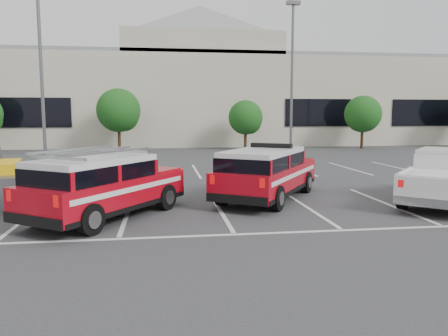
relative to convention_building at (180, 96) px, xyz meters
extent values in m
plane|color=#343437|center=(-0.18, -31.86, -4.72)|extent=(120.00, 120.00, 0.00)
cube|color=silver|center=(-0.18, -27.36, -4.71)|extent=(23.00, 15.00, 0.01)
cube|color=beige|center=(-0.18, 0.14, -0.72)|extent=(60.00, 15.00, 8.00)
cube|color=gray|center=(-0.18, 0.14, 3.43)|extent=(60.00, 15.00, 0.30)
cube|color=beige|center=(1.82, -1.36, 4.28)|extent=(14.00, 12.00, 2.00)
pyramid|color=gray|center=(1.82, -1.36, 6.88)|extent=(15.98, 15.98, 3.20)
cylinder|color=#3F2B19|center=(-5.18, -9.86, -3.80)|extent=(0.24, 0.24, 1.84)
sphere|color=#124613|center=(-5.18, -9.86, -1.56)|extent=(3.37, 3.37, 3.37)
sphere|color=#124613|center=(-4.78, -9.66, -2.07)|extent=(2.24, 2.24, 2.24)
cylinder|color=#3F2B19|center=(4.82, -9.86, -3.96)|extent=(0.24, 0.24, 1.51)
sphere|color=#124613|center=(4.82, -9.86, -2.11)|extent=(2.77, 2.77, 2.77)
sphere|color=#124613|center=(5.22, -9.66, -2.53)|extent=(1.85, 1.85, 1.85)
cylinder|color=#3F2B19|center=(14.82, -9.86, -3.88)|extent=(0.24, 0.24, 1.67)
sphere|color=#124613|center=(14.82, -9.86, -1.84)|extent=(3.07, 3.07, 3.07)
sphere|color=#124613|center=(15.22, -9.66, -2.30)|extent=(2.05, 2.05, 2.05)
cube|color=#59595E|center=(-8.18, -19.86, -4.62)|extent=(0.60, 0.60, 0.20)
cylinder|color=#59595E|center=(-8.18, -19.86, 0.28)|extent=(0.18, 0.18, 10.00)
cube|color=#59595E|center=(6.82, -15.86, -4.62)|extent=(0.60, 0.60, 0.20)
cylinder|color=#59595E|center=(6.82, -15.86, 0.28)|extent=(0.18, 0.18, 10.00)
cube|color=#59595E|center=(6.82, -15.86, 5.40)|extent=(0.90, 0.40, 0.24)
cube|color=#A80815|center=(1.66, -30.44, -3.99)|extent=(4.50, 5.48, 0.81)
cube|color=black|center=(1.39, -30.85, -3.37)|extent=(3.53, 4.11, 0.42)
cube|color=silver|center=(1.39, -30.85, -3.08)|extent=(3.46, 4.03, 0.15)
cube|color=black|center=(1.84, -30.15, -2.93)|extent=(1.34, 1.00, 0.14)
cube|color=silver|center=(7.16, -31.86, -3.99)|extent=(5.12, 5.43, 0.80)
cube|color=black|center=(7.50, -31.48, -3.38)|extent=(2.62, 2.64, 0.42)
cube|color=silver|center=(7.50, -31.48, -3.09)|extent=(2.57, 2.58, 0.15)
cube|color=#A80815|center=(-3.39, -32.48, -3.99)|extent=(4.37, 5.11, 0.81)
cube|color=black|center=(-3.67, -32.87, -3.38)|extent=(3.37, 3.76, 0.42)
cube|color=silver|center=(-3.67, -32.87, -3.09)|extent=(3.30, 3.69, 0.15)
cube|color=#A5A5A8|center=(-3.67, -32.87, -2.82)|extent=(3.22, 3.52, 0.06)
camera|label=1|loc=(-1.84, -44.67, -1.88)|focal=35.00mm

